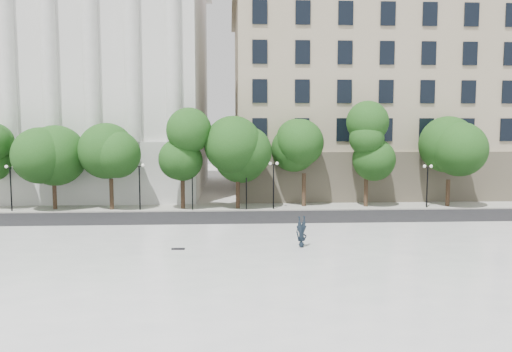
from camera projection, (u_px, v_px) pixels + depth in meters
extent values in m
plane|color=beige|center=(204.00, 297.00, 21.57)|extent=(160.00, 160.00, 0.00)
cube|color=white|center=(207.00, 272.00, 24.53)|extent=(44.00, 22.00, 0.45)
cube|color=black|center=(215.00, 220.00, 39.46)|extent=(60.00, 8.00, 0.02)
cube|color=#B5B2A7|center=(217.00, 207.00, 45.42)|extent=(60.00, 4.00, 0.12)
cube|color=silver|center=(74.00, 83.00, 58.23)|extent=(30.00, 26.00, 25.00)
cube|color=tan|center=(385.00, 101.00, 60.38)|extent=(36.00, 26.00, 21.00)
cube|color=#985031|center=(387.00, 1.00, 59.24)|extent=(34.00, 24.00, 1.40)
cylinder|color=black|center=(192.00, 192.00, 43.46)|extent=(0.10, 0.10, 3.50)
imported|color=black|center=(192.00, 168.00, 43.26)|extent=(0.39, 1.70, 0.68)
cylinder|color=black|center=(246.00, 191.00, 43.71)|extent=(0.10, 0.10, 3.50)
imported|color=black|center=(246.00, 167.00, 43.50)|extent=(0.62, 1.91, 0.76)
imported|color=black|center=(301.00, 243.00, 28.63)|extent=(1.12, 1.91, 0.49)
cube|color=black|center=(178.00, 249.00, 28.09)|extent=(0.75, 0.21, 0.08)
cylinder|color=#382619|center=(55.00, 196.00, 44.12)|extent=(0.36, 0.36, 2.53)
sphere|color=#1C4A15|center=(53.00, 157.00, 43.79)|extent=(4.59, 4.59, 4.59)
cylinder|color=#382619|center=(112.00, 195.00, 43.85)|extent=(0.36, 0.36, 2.83)
sphere|color=#1C4A15|center=(110.00, 151.00, 43.48)|extent=(4.34, 4.34, 4.34)
cylinder|color=#382619|center=(183.00, 193.00, 44.31)|extent=(0.36, 0.36, 3.00)
sphere|color=#1C4A15|center=(182.00, 147.00, 43.92)|extent=(3.45, 3.45, 3.45)
cylinder|color=#382619|center=(238.00, 195.00, 44.47)|extent=(0.36, 0.36, 2.55)
sphere|color=#1C4A15|center=(238.00, 157.00, 44.13)|extent=(4.45, 4.45, 4.45)
cylinder|color=#382619|center=(304.00, 190.00, 45.72)|extent=(0.36, 0.36, 3.14)
sphere|color=#1C4A15|center=(304.00, 144.00, 45.31)|extent=(3.70, 3.70, 3.70)
cylinder|color=#382619|center=(366.00, 191.00, 45.48)|extent=(0.36, 0.36, 3.06)
sphere|color=#1C4A15|center=(367.00, 146.00, 45.08)|extent=(3.59, 3.59, 3.59)
cylinder|color=#382619|center=(448.00, 194.00, 45.72)|extent=(0.36, 0.36, 2.56)
sphere|color=#1C4A15|center=(449.00, 156.00, 45.39)|extent=(4.56, 4.56, 4.56)
cylinder|color=black|center=(11.00, 190.00, 42.91)|extent=(0.12, 0.12, 3.88)
cube|color=black|center=(10.00, 168.00, 42.73)|extent=(0.60, 0.06, 0.06)
sphere|color=white|center=(6.00, 167.00, 42.70)|extent=(0.28, 0.28, 0.28)
sphere|color=white|center=(13.00, 166.00, 42.73)|extent=(0.28, 0.28, 0.28)
cylinder|color=black|center=(140.00, 189.00, 43.49)|extent=(0.12, 0.12, 3.95)
cube|color=black|center=(139.00, 166.00, 43.30)|extent=(0.60, 0.06, 0.06)
sphere|color=white|center=(136.00, 165.00, 43.27)|extent=(0.28, 0.28, 0.28)
sphere|color=white|center=(143.00, 165.00, 43.31)|extent=(0.28, 0.28, 0.28)
cylinder|color=black|center=(274.00, 187.00, 44.11)|extent=(0.12, 0.12, 4.06)
cube|color=black|center=(274.00, 165.00, 43.91)|extent=(0.60, 0.06, 0.06)
sphere|color=white|center=(270.00, 163.00, 43.88)|extent=(0.28, 0.28, 0.28)
sphere|color=white|center=(277.00, 163.00, 43.92)|extent=(0.28, 0.28, 0.28)
cylinder|color=black|center=(427.00, 188.00, 44.85)|extent=(0.12, 0.12, 3.76)
cube|color=black|center=(428.00, 167.00, 44.67)|extent=(0.60, 0.06, 0.06)
sphere|color=white|center=(425.00, 166.00, 44.65)|extent=(0.28, 0.28, 0.28)
sphere|color=white|center=(431.00, 166.00, 44.68)|extent=(0.28, 0.28, 0.28)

